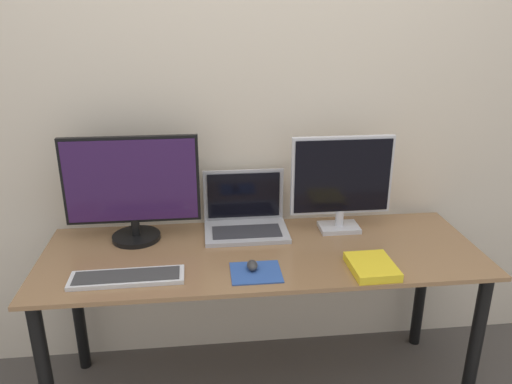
# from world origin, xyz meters

# --- Properties ---
(wall_back) EXTENTS (7.00, 0.05, 2.50)m
(wall_back) POSITION_xyz_m (0.00, 0.69, 1.25)
(wall_back) COLOR beige
(wall_back) RESTS_ON ground_plane
(desk) EXTENTS (1.77, 0.62, 0.71)m
(desk) POSITION_xyz_m (0.00, 0.31, 0.60)
(desk) COLOR olive
(desk) RESTS_ON ground_plane
(monitor_left) EXTENTS (0.55, 0.20, 0.45)m
(monitor_left) POSITION_xyz_m (-0.52, 0.48, 0.94)
(monitor_left) COLOR black
(monitor_left) RESTS_ON desk
(monitor_right) EXTENTS (0.44, 0.12, 0.42)m
(monitor_right) POSITION_xyz_m (0.36, 0.48, 0.94)
(monitor_right) COLOR silver
(monitor_right) RESTS_ON desk
(laptop) EXTENTS (0.36, 0.25, 0.25)m
(laptop) POSITION_xyz_m (-0.05, 0.53, 0.77)
(laptop) COLOR #ADADB2
(laptop) RESTS_ON desk
(keyboard) EXTENTS (0.41, 0.13, 0.02)m
(keyboard) POSITION_xyz_m (-0.52, 0.14, 0.72)
(keyboard) COLOR silver
(keyboard) RESTS_ON desk
(mousepad) EXTENTS (0.19, 0.17, 0.00)m
(mousepad) POSITION_xyz_m (-0.05, 0.14, 0.71)
(mousepad) COLOR #2D519E
(mousepad) RESTS_ON desk
(mouse) EXTENTS (0.04, 0.07, 0.03)m
(mouse) POSITION_xyz_m (-0.06, 0.16, 0.73)
(mouse) COLOR #333333
(mouse) RESTS_ON mousepad
(book) EXTENTS (0.17, 0.21, 0.03)m
(book) POSITION_xyz_m (0.39, 0.11, 0.72)
(book) COLOR yellow
(book) RESTS_ON desk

